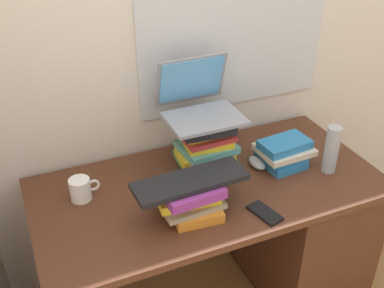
# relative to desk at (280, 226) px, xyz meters

# --- Properties ---
(wall_back) EXTENTS (6.00, 0.06, 2.60)m
(wall_back) POSITION_rel_desk_xyz_m (-0.36, 0.42, 0.90)
(wall_back) COLOR silver
(wall_back) RESTS_ON ground
(desk) EXTENTS (1.42, 0.69, 0.72)m
(desk) POSITION_rel_desk_xyz_m (0.00, 0.00, 0.00)
(desk) COLOR #4C2819
(desk) RESTS_ON ground
(book_stack_tall) EXTENTS (0.25, 0.22, 0.23)m
(book_stack_tall) POSITION_rel_desk_xyz_m (-0.32, 0.15, 0.44)
(book_stack_tall) COLOR teal
(book_stack_tall) RESTS_ON desk
(book_stack_keyboard_riser) EXTENTS (0.24, 0.21, 0.13)m
(book_stack_keyboard_riser) POSITION_rel_desk_xyz_m (-0.50, -0.11, 0.40)
(book_stack_keyboard_riser) COLOR orange
(book_stack_keyboard_riser) RESTS_ON desk
(book_stack_side) EXTENTS (0.23, 0.19, 0.12)m
(book_stack_side) POSITION_rel_desk_xyz_m (-0.00, 0.04, 0.39)
(book_stack_side) COLOR #2672B2
(book_stack_side) RESTS_ON desk
(laptop) EXTENTS (0.31, 0.29, 0.23)m
(laptop) POSITION_rel_desk_xyz_m (-0.32, 0.21, 0.61)
(laptop) COLOR gray
(laptop) RESTS_ON book_stack_tall
(keyboard) EXTENTS (0.42, 0.15, 0.02)m
(keyboard) POSITION_rel_desk_xyz_m (-0.50, -0.10, 0.47)
(keyboard) COLOR black
(keyboard) RESTS_ON book_stack_keyboard_riser
(computer_mouse) EXTENTS (0.06, 0.10, 0.04)m
(computer_mouse) POSITION_rel_desk_xyz_m (-0.11, 0.06, 0.35)
(computer_mouse) COLOR #A5A8AD
(computer_mouse) RESTS_ON desk
(mug) EXTENTS (0.12, 0.08, 0.09)m
(mug) POSITION_rel_desk_xyz_m (-0.85, 0.14, 0.37)
(mug) COLOR white
(mug) RESTS_ON desk
(water_bottle) EXTENTS (0.06, 0.06, 0.21)m
(water_bottle) POSITION_rel_desk_xyz_m (0.15, -0.08, 0.43)
(water_bottle) COLOR #999EA5
(water_bottle) RESTS_ON desk
(cell_phone) EXTENTS (0.10, 0.15, 0.01)m
(cell_phone) POSITION_rel_desk_xyz_m (-0.25, -0.22, 0.33)
(cell_phone) COLOR black
(cell_phone) RESTS_ON desk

